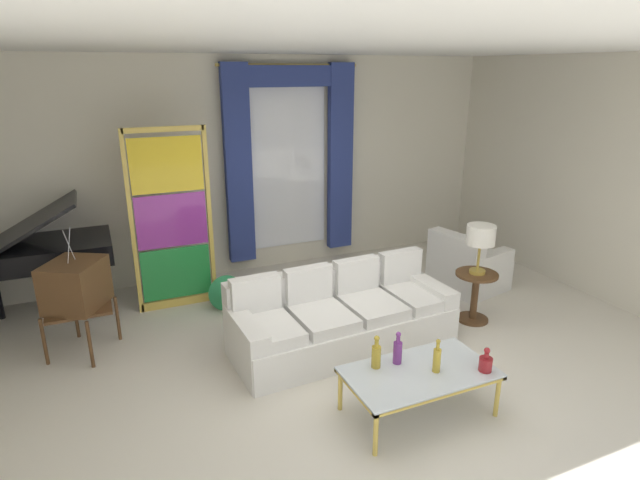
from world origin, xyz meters
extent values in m
plane|color=silver|center=(0.00, 0.00, 0.00)|extent=(16.00, 16.00, 0.00)
cube|color=silver|center=(0.00, 3.06, 1.50)|extent=(8.00, 0.12, 3.00)
cube|color=silver|center=(3.66, 0.60, 1.50)|extent=(0.12, 7.00, 3.00)
cube|color=white|center=(0.00, 0.80, 3.02)|extent=(8.00, 7.60, 0.04)
cube|color=white|center=(0.45, 2.98, 1.55)|extent=(1.10, 0.02, 2.50)
cylinder|color=gold|center=(0.45, 2.90, 2.86)|extent=(2.00, 0.04, 0.04)
cube|color=navy|center=(-0.32, 2.88, 1.55)|extent=(0.36, 0.12, 2.70)
cube|color=navy|center=(1.22, 2.88, 1.55)|extent=(0.36, 0.12, 2.70)
cube|color=navy|center=(0.45, 2.88, 2.72)|extent=(1.80, 0.10, 0.28)
cube|color=white|center=(0.07, 0.39, 0.19)|extent=(2.36, 1.01, 0.38)
cube|color=white|center=(0.06, 0.76, 0.39)|extent=(2.33, 0.31, 0.78)
cube|color=white|center=(1.14, 0.44, 0.28)|extent=(0.24, 0.86, 0.56)
cube|color=white|center=(-0.99, 0.34, 0.28)|extent=(0.24, 0.86, 0.56)
cube|color=white|center=(0.95, 0.38, 0.44)|extent=(0.57, 0.76, 0.12)
cube|color=white|center=(0.93, 0.70, 0.66)|extent=(0.52, 0.16, 0.40)
cube|color=white|center=(0.37, 0.36, 0.44)|extent=(0.57, 0.76, 0.12)
cube|color=white|center=(0.35, 0.68, 0.66)|extent=(0.52, 0.16, 0.40)
cube|color=white|center=(-0.21, 0.33, 0.44)|extent=(0.57, 0.76, 0.12)
cube|color=white|center=(-0.23, 0.65, 0.66)|extent=(0.52, 0.16, 0.40)
cube|color=white|center=(-0.79, 0.30, 0.44)|extent=(0.57, 0.76, 0.12)
cube|color=white|center=(-0.81, 0.62, 0.66)|extent=(0.52, 0.16, 0.40)
cube|color=silver|center=(0.16, -0.86, 0.40)|extent=(1.25, 0.69, 0.02)
cube|color=gold|center=(0.16, -0.53, 0.38)|extent=(1.25, 0.04, 0.03)
cube|color=gold|center=(0.16, -1.19, 0.38)|extent=(1.25, 0.04, 0.03)
cube|color=gold|center=(-0.45, -0.86, 0.38)|extent=(0.04, 0.69, 0.03)
cube|color=gold|center=(0.77, -0.86, 0.38)|extent=(0.04, 0.69, 0.03)
cylinder|color=gold|center=(-0.43, -0.55, 0.19)|extent=(0.04, 0.04, 0.38)
cylinder|color=gold|center=(0.75, -0.55, 0.19)|extent=(0.04, 0.04, 0.38)
cylinder|color=gold|center=(-0.43, -1.17, 0.19)|extent=(0.04, 0.04, 0.38)
cylinder|color=gold|center=(0.75, -1.17, 0.19)|extent=(0.04, 0.04, 0.38)
cylinder|color=gold|center=(0.28, -0.92, 0.51)|extent=(0.06, 0.06, 0.21)
cylinder|color=gold|center=(0.28, -0.92, 0.65)|extent=(0.03, 0.03, 0.06)
sphere|color=gold|center=(0.28, -0.92, 0.69)|extent=(0.04, 0.04, 0.04)
cylinder|color=maroon|center=(0.66, -1.07, 0.47)|extent=(0.11, 0.11, 0.12)
cylinder|color=maroon|center=(0.66, -1.07, 0.55)|extent=(0.04, 0.04, 0.05)
sphere|color=maroon|center=(0.66, -1.07, 0.60)|extent=(0.05, 0.05, 0.05)
cylinder|color=gold|center=(-0.15, -0.66, 0.51)|extent=(0.08, 0.08, 0.19)
cylinder|color=gold|center=(-0.15, -0.66, 0.63)|extent=(0.04, 0.04, 0.06)
sphere|color=gold|center=(-0.15, -0.66, 0.68)|extent=(0.05, 0.05, 0.05)
cylinder|color=#753384|center=(0.05, -0.67, 0.51)|extent=(0.08, 0.08, 0.20)
cylinder|color=#753384|center=(0.05, -0.67, 0.64)|extent=(0.03, 0.03, 0.06)
sphere|color=#753384|center=(0.05, -0.67, 0.68)|extent=(0.04, 0.04, 0.04)
cube|color=brown|center=(-2.44, 1.40, 0.50)|extent=(0.62, 0.54, 0.03)
cylinder|color=brown|center=(-2.79, 1.28, 0.25)|extent=(0.04, 0.04, 0.50)
cylinder|color=brown|center=(-2.51, 1.76, 0.25)|extent=(0.04, 0.04, 0.50)
cylinder|color=brown|center=(-2.38, 1.04, 0.25)|extent=(0.04, 0.04, 0.50)
cylinder|color=brown|center=(-2.09, 1.52, 0.25)|extent=(0.04, 0.04, 0.50)
cube|color=brown|center=(-2.44, 1.40, 0.76)|extent=(0.70, 0.73, 0.48)
cube|color=black|center=(-2.64, 1.52, 0.78)|extent=(0.21, 0.34, 0.30)
cylinder|color=gold|center=(-2.69, 1.45, 0.59)|extent=(0.03, 0.04, 0.04)
cylinder|color=gold|center=(-2.60, 1.59, 0.59)|extent=(0.03, 0.04, 0.04)
cylinder|color=silver|center=(-2.44, 1.40, 1.18)|extent=(0.07, 0.12, 0.34)
cylinder|color=silver|center=(-2.44, 1.40, 1.18)|extent=(0.07, 0.12, 0.34)
cube|color=white|center=(2.33, 1.14, 0.20)|extent=(0.95, 0.95, 0.40)
cube|color=white|center=(2.33, 1.14, 0.45)|extent=(0.82, 0.82, 0.10)
cube|color=white|center=(2.01, 1.08, 0.40)|extent=(0.36, 0.82, 0.80)
cube|color=white|center=(2.26, 1.46, 0.29)|extent=(0.76, 0.33, 0.58)
cube|color=white|center=(2.39, 0.83, 0.29)|extent=(0.76, 0.33, 0.58)
cube|color=gold|center=(-1.81, 2.14, 1.10)|extent=(0.05, 0.05, 2.20)
cube|color=gold|center=(-0.91, 2.14, 1.10)|extent=(0.05, 0.05, 2.20)
cube|color=gold|center=(-1.36, 2.14, 2.17)|extent=(0.90, 0.05, 0.06)
cube|color=gold|center=(-1.36, 2.14, 0.05)|extent=(0.90, 0.05, 0.10)
cube|color=#238E3D|center=(-1.36, 2.14, 0.43)|extent=(0.82, 0.02, 0.64)
cube|color=purple|center=(-1.36, 2.14, 1.10)|extent=(0.82, 0.02, 0.64)
cube|color=yellow|center=(-1.36, 2.14, 1.77)|extent=(0.82, 0.02, 0.64)
cylinder|color=beige|center=(-0.83, 1.85, 0.03)|extent=(0.16, 0.16, 0.06)
ellipsoid|color=#1F63A0|center=(-0.83, 1.85, 0.14)|extent=(0.18, 0.32, 0.20)
sphere|color=#1F63A0|center=(-0.83, 1.99, 0.25)|extent=(0.09, 0.09, 0.09)
cone|color=gold|center=(-0.83, 2.05, 0.25)|extent=(0.02, 0.04, 0.02)
cone|color=#2A9354|center=(-0.83, 1.67, 0.24)|extent=(0.44, 0.40, 0.50)
cylinder|color=brown|center=(1.73, 0.33, 0.58)|extent=(0.48, 0.48, 0.03)
cylinder|color=brown|center=(1.73, 0.33, 0.29)|extent=(0.08, 0.08, 0.55)
cylinder|color=brown|center=(1.73, 0.33, 0.01)|extent=(0.36, 0.36, 0.03)
cylinder|color=#B29338|center=(1.73, 0.33, 0.61)|extent=(0.18, 0.18, 0.04)
cylinder|color=#B29338|center=(1.73, 0.33, 0.81)|extent=(0.03, 0.03, 0.36)
cylinder|color=white|center=(1.73, 0.33, 1.05)|extent=(0.32, 0.32, 0.22)
cube|color=black|center=(-2.79, 2.62, 0.78)|extent=(1.50, 1.10, 0.24)
cube|color=black|center=(-2.89, 2.62, 1.10)|extent=(1.08, 0.90, 0.60)
cylinder|color=black|center=(-2.24, 2.97, 0.33)|extent=(0.07, 0.07, 0.66)
cylinder|color=black|center=(-2.24, 2.27, 0.33)|extent=(0.07, 0.07, 0.66)
camera|label=1|loc=(-2.12, -3.97, 2.81)|focal=29.07mm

